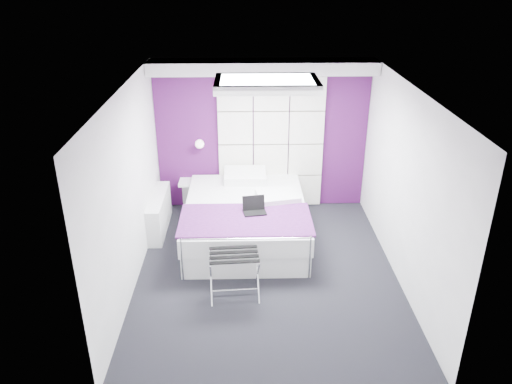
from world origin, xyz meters
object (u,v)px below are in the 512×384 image
(wall_lamp, at_px, (200,143))
(radiator, at_px, (159,213))
(bed, at_px, (246,218))
(luggage_rack, at_px, (234,275))
(nightstand, at_px, (192,182))
(laptop, at_px, (255,208))

(wall_lamp, bearing_deg, radiator, -130.10)
(bed, height_order, luggage_rack, bed)
(nightstand, xyz_separation_m, laptop, (1.06, -1.38, 0.18))
(bed, bearing_deg, luggage_rack, -95.90)
(radiator, bearing_deg, nightstand, 56.82)
(wall_lamp, bearing_deg, bed, -54.47)
(nightstand, height_order, luggage_rack, luggage_rack)
(bed, xyz_separation_m, laptop, (0.13, -0.37, 0.37))
(luggage_rack, height_order, laptop, laptop)
(radiator, distance_m, laptop, 1.72)
(laptop, bearing_deg, luggage_rack, -113.83)
(wall_lamp, height_order, luggage_rack, wall_lamp)
(nightstand, bearing_deg, luggage_rack, -72.92)
(luggage_rack, bearing_deg, radiator, 120.98)
(bed, bearing_deg, radiator, 167.96)
(wall_lamp, height_order, radiator, wall_lamp)
(nightstand, bearing_deg, wall_lamp, 13.30)
(wall_lamp, distance_m, nightstand, 0.72)
(wall_lamp, xyz_separation_m, bed, (0.76, -1.06, -0.88))
(bed, relative_size, nightstand, 5.34)
(wall_lamp, distance_m, luggage_rack, 2.77)
(bed, bearing_deg, wall_lamp, 125.53)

